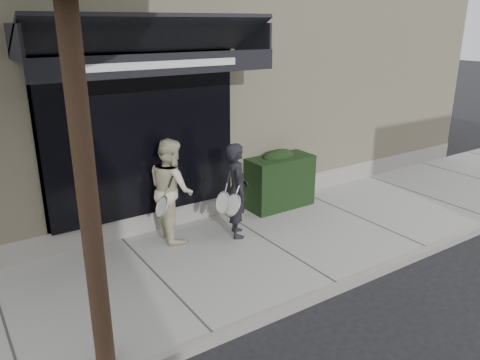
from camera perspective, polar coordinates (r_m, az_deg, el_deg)
ground at (r=7.82m, az=3.84°, el=-8.39°), size 80.00×80.00×0.00m
sidewalk at (r=7.79m, az=3.85°, el=-8.00°), size 20.00×3.00×0.12m
curb at (r=6.79m, az=12.00°, el=-12.68°), size 20.00×0.10×0.14m
building_facade at (r=11.32m, az=-11.74°, el=14.19°), size 14.30×8.04×5.64m
hedge at (r=9.10m, az=4.68°, el=0.08°), size 1.30×0.70×1.14m
pedestrian_front at (r=7.71m, az=-0.41°, el=-1.28°), size 0.83×0.86×1.60m
pedestrian_back at (r=7.70m, az=-8.36°, el=-1.13°), size 0.75×0.86×1.70m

